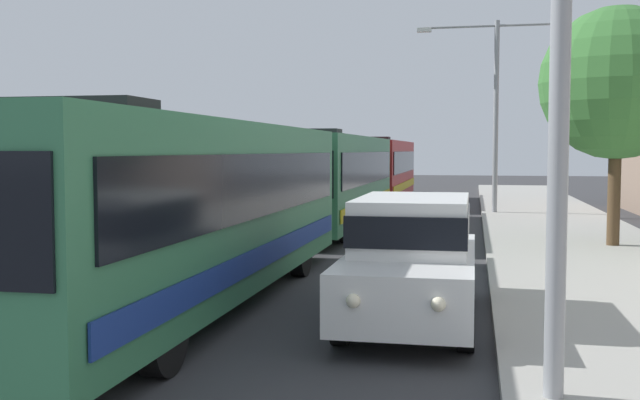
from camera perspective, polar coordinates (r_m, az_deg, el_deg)
name	(u,v)px	position (r m, az deg, el deg)	size (l,w,h in m)	color
bus_lead	(190,206)	(12.53, -9.87, -0.43)	(2.58, 11.99, 3.21)	#33724C
bus_second_in_line	(332,178)	(24.64, 0.93, 1.68)	(2.58, 11.75, 3.21)	#33724C
bus_middle	(379,169)	(36.86, 4.53, 2.37)	(2.58, 11.23, 3.21)	maroon
white_suv	(413,254)	(11.41, 7.08, -4.13)	(1.86, 4.95, 1.90)	white
box_truck_oncoming	(341,165)	(45.18, 1.62, 2.66)	(2.35, 7.23, 3.15)	navy
streetlamp_mid	(496,93)	(30.54, 13.29, 7.91)	(6.24, 0.28, 7.54)	gray
roadside_tree	(617,84)	(20.77, 21.70, 8.25)	(3.90, 3.90, 6.13)	#4C3823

